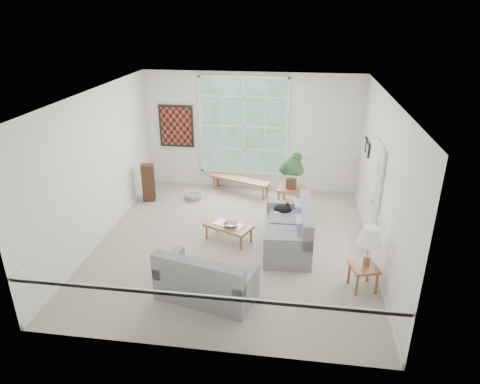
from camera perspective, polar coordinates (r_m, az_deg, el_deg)
name	(u,v)px	position (r m, az deg, el deg)	size (l,w,h in m)	color
floor	(234,243)	(8.80, -0.83, -6.80)	(5.50, 6.00, 0.01)	#A79C8D
ceiling	(233,95)	(7.74, -0.96, 12.82)	(5.50, 6.00, 0.02)	white
wall_back	(251,132)	(10.97, 1.53, 7.96)	(5.50, 0.02, 3.00)	white
wall_front	(197,258)	(5.50, -5.74, -8.79)	(5.50, 0.02, 3.00)	white
wall_left	(97,167)	(8.97, -18.56, 3.14)	(0.02, 6.00, 3.00)	white
wall_right	(382,182)	(8.21, 18.44, 1.31)	(0.02, 6.00, 3.00)	white
window_back	(243,127)	(10.92, 0.46, 8.71)	(2.30, 0.08, 2.40)	white
entry_door	(372,191)	(8.92, 17.22, 0.09)	(0.08, 0.90, 2.10)	white
door_sidelight	(378,200)	(8.31, 17.90, -0.99)	(0.08, 0.26, 1.90)	white
wall_art	(176,126)	(11.28, -8.50, 8.67)	(0.90, 0.06, 1.10)	#5D1E15
wall_frame_near	(368,150)	(9.82, 16.65, 5.41)	(0.04, 0.26, 0.32)	black
wall_frame_far	(365,145)	(10.20, 16.36, 6.09)	(0.04, 0.26, 0.32)	black
loveseat_right	(288,227)	(8.46, 6.38, -4.65)	(0.89, 1.72, 0.93)	gray
loveseat_front	(207,275)	(7.11, -4.48, -10.92)	(1.56, 0.81, 0.84)	gray
coffee_table	(229,232)	(8.81, -1.51, -5.39)	(0.95, 0.52, 0.35)	#975A3A
pewter_bowl	(230,224)	(8.65, -1.29, -4.32)	(0.34, 0.34, 0.08)	#97979C
window_bench	(240,186)	(11.02, -0.03, 0.84)	(1.63, 0.32, 0.38)	#975A3A
end_table	(291,199)	(10.12, 6.76, -0.92)	(0.56, 0.56, 0.56)	#975A3A
houseplant	(292,171)	(9.84, 6.92, 2.83)	(0.50, 0.50, 0.86)	#284F2A
side_table	(363,277)	(7.67, 16.04, -10.86)	(0.43, 0.43, 0.44)	#975A3A
table_lamp	(369,246)	(7.43, 16.77, -6.92)	(0.41, 0.41, 0.70)	silver
pet_bed	(193,196)	(10.78, -6.28, -0.60)	(0.42, 0.42, 0.12)	slate
floor_speaker	(148,183)	(10.72, -12.14, 1.23)	(0.29, 0.23, 0.94)	#3F2217
cat	(283,209)	(8.95, 5.73, -2.25)	(0.38, 0.27, 0.18)	black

